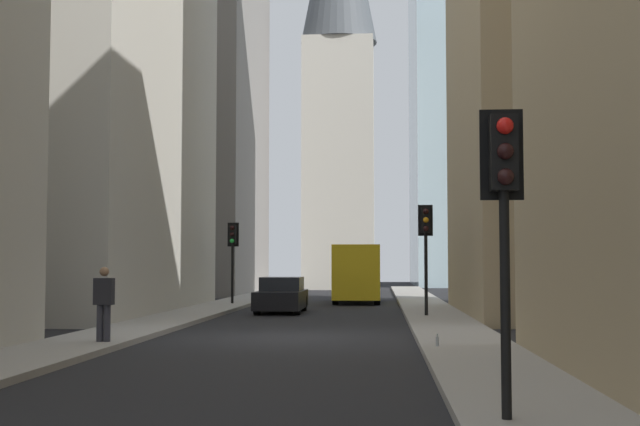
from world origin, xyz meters
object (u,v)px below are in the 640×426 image
(delivery_truck, at_px, (358,273))
(traffic_light_far_junction, at_px, (233,244))
(traffic_light_midblock, at_px, (426,234))
(discarded_bottle, at_px, (437,341))
(sedan_black, at_px, (282,296))
(traffic_light_foreground, at_px, (504,189))
(pedestrian, at_px, (104,301))

(delivery_truck, distance_m, traffic_light_far_junction, 7.03)
(delivery_truck, xyz_separation_m, traffic_light_midblock, (-12.30, -2.73, 1.54))
(traffic_light_far_junction, distance_m, discarded_bottle, 21.13)
(sedan_black, bearing_deg, discarded_bottle, -160.54)
(traffic_light_foreground, xyz_separation_m, discarded_bottle, (8.67, 0.21, -2.59))
(pedestrian, bearing_deg, sedan_black, -10.16)
(delivery_truck, relative_size, sedan_black, 1.50)
(traffic_light_midblock, relative_size, pedestrian, 2.25)
(delivery_truck, height_order, traffic_light_far_junction, traffic_light_far_junction)
(traffic_light_foreground, bearing_deg, delivery_truck, 4.59)
(traffic_light_far_junction, bearing_deg, discarded_bottle, -157.60)
(traffic_light_far_junction, bearing_deg, pedestrian, -179.07)
(traffic_light_far_junction, bearing_deg, sedan_black, -149.36)
(sedan_black, relative_size, pedestrian, 2.48)
(traffic_light_midblock, bearing_deg, delivery_truck, 12.52)
(traffic_light_midblock, relative_size, discarded_bottle, 14.43)
(traffic_light_foreground, bearing_deg, sedan_black, 13.00)
(traffic_light_foreground, xyz_separation_m, pedestrian, (9.21, 7.90, -1.75))
(delivery_truck, xyz_separation_m, traffic_light_foreground, (-32.03, -2.57, 1.38))
(sedan_black, relative_size, traffic_light_foreground, 1.17)
(traffic_light_midblock, height_order, pedestrian, traffic_light_midblock)
(traffic_light_foreground, height_order, pedestrian, traffic_light_foreground)
(delivery_truck, height_order, traffic_light_midblock, traffic_light_midblock)
(sedan_black, bearing_deg, delivery_truck, -17.74)
(traffic_light_foreground, bearing_deg, traffic_light_midblock, -0.46)
(sedan_black, relative_size, traffic_light_far_junction, 1.16)
(traffic_light_midblock, height_order, discarded_bottle, traffic_light_midblock)
(traffic_light_midblock, bearing_deg, traffic_light_foreground, 179.54)
(traffic_light_midblock, distance_m, traffic_light_far_junction, 11.80)
(traffic_light_foreground, distance_m, traffic_light_far_junction, 29.23)
(delivery_truck, distance_m, sedan_black, 9.22)
(sedan_black, distance_m, traffic_light_far_junction, 5.97)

